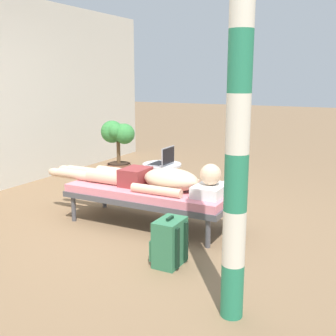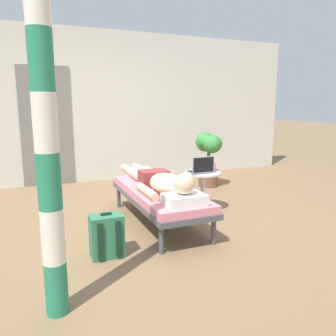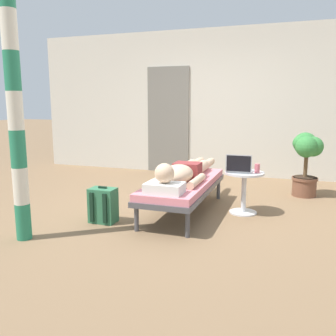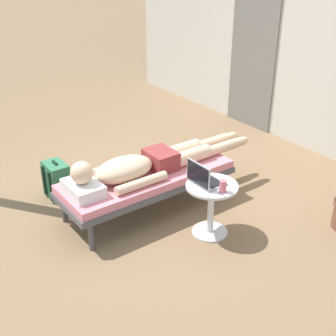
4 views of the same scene
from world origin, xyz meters
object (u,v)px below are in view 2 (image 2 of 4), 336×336
object	(u,v)px
backpack	(107,236)
side_table	(203,184)
person_reclining	(159,181)
lounge_chair	(159,195)
drink_glass	(213,167)
porch_post	(45,123)
laptop	(201,169)
potted_plant	(209,153)

from	to	relation	value
backpack	side_table	bearing A→B (deg)	30.59
person_reclining	side_table	size ratio (longest dim) A/B	4.15
lounge_chair	person_reclining	world-z (taller)	person_reclining
drink_glass	backpack	distance (m)	1.89
person_reclining	porch_post	xyz separation A→B (m)	(-1.27, -1.36, 0.77)
laptop	potted_plant	world-z (taller)	potted_plant
person_reclining	backpack	world-z (taller)	person_reclining
lounge_chair	drink_glass	distance (m)	0.92
drink_glass	potted_plant	distance (m)	1.29
person_reclining	laptop	bearing A→B (deg)	17.07
drink_glass	backpack	size ratio (longest dim) A/B	0.26
backpack	potted_plant	xyz separation A→B (m)	(2.22, 2.02, 0.39)
backpack	lounge_chair	bearing A→B (deg)	40.16
lounge_chair	backpack	xyz separation A→B (m)	(-0.77, -0.65, -0.15)
lounge_chair	potted_plant	distance (m)	2.01
lounge_chair	backpack	world-z (taller)	backpack
lounge_chair	drink_glass	world-z (taller)	drink_glass
porch_post	side_table	bearing A→B (deg)	39.01
backpack	laptop	bearing A→B (deg)	30.12
backpack	person_reclining	bearing A→B (deg)	39.09
side_table	lounge_chair	bearing A→B (deg)	-162.30
side_table	laptop	distance (m)	0.24
drink_glass	porch_post	xyz separation A→B (m)	(-2.14, -1.60, 0.71)
laptop	drink_glass	size ratio (longest dim) A/B	2.81
person_reclining	backpack	distance (m)	1.04
person_reclining	drink_glass	xyz separation A→B (m)	(0.86, 0.24, 0.06)
person_reclining	potted_plant	world-z (taller)	potted_plant
lounge_chair	drink_glass	xyz separation A→B (m)	(0.86, 0.22, 0.23)
lounge_chair	backpack	bearing A→B (deg)	-139.84
drink_glass	potted_plant	size ratio (longest dim) A/B	0.12
person_reclining	laptop	distance (m)	0.69
lounge_chair	laptop	size ratio (longest dim) A/B	5.82
lounge_chair	porch_post	world-z (taller)	porch_post
person_reclining	laptop	size ratio (longest dim) A/B	7.00
potted_plant	porch_post	size ratio (longest dim) A/B	0.36
backpack	porch_post	size ratio (longest dim) A/B	0.16
side_table	drink_glass	xyz separation A→B (m)	(0.15, -0.01, 0.22)
laptop	drink_glass	distance (m)	0.21
drink_glass	side_table	bearing A→B (deg)	177.23
person_reclining	potted_plant	bearing A→B (deg)	43.98
side_table	backpack	world-z (taller)	side_table
laptop	drink_glass	world-z (taller)	laptop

